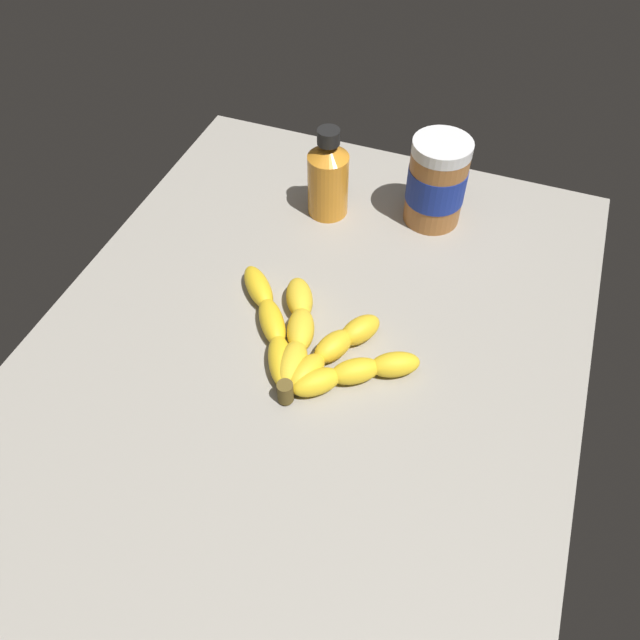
# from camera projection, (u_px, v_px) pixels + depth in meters

# --- Properties ---
(ground_plane) EXTENTS (0.91, 0.71, 0.04)m
(ground_plane) POSITION_uv_depth(u_px,v_px,m) (306.00, 356.00, 0.85)
(ground_plane) COLOR gray
(banana_bunch) EXTENTS (0.20, 0.29, 0.04)m
(banana_bunch) POSITION_uv_depth(u_px,v_px,m) (310.00, 341.00, 0.81)
(banana_bunch) COLOR yellow
(banana_bunch) RESTS_ON ground_plane
(peanut_butter_jar) EXTENTS (0.09, 0.09, 0.14)m
(peanut_butter_jar) POSITION_uv_depth(u_px,v_px,m) (437.00, 182.00, 0.94)
(peanut_butter_jar) COLOR #9E602D
(peanut_butter_jar) RESTS_ON ground_plane
(honey_bottle) EXTENTS (0.06, 0.06, 0.15)m
(honey_bottle) POSITION_uv_depth(u_px,v_px,m) (328.00, 177.00, 0.96)
(honey_bottle) COLOR orange
(honey_bottle) RESTS_ON ground_plane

